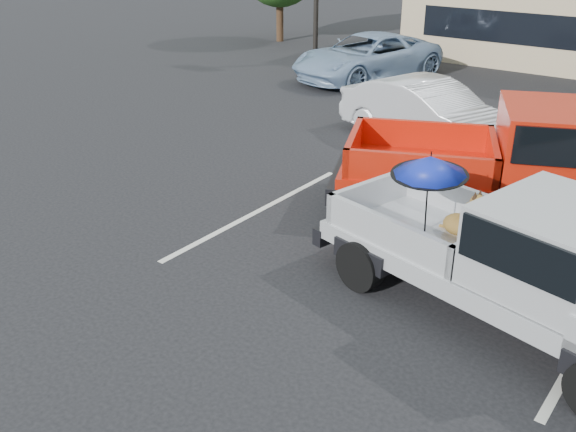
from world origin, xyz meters
name	(u,v)px	position (x,y,z in m)	size (l,w,h in m)	color
ground	(334,311)	(0.00, 0.00, 0.00)	(90.00, 90.00, 0.00)	black
stripe_left	(259,211)	(-3.00, 2.00, 0.00)	(0.12, 5.00, 0.01)	silver
silver_pickup	(536,260)	(2.27, 1.16, 1.05)	(5.99, 3.20, 2.06)	black
red_pickup	(542,160)	(1.24, 4.68, 1.16)	(6.78, 4.66, 2.12)	black
silver_sedan	(428,114)	(-2.24, 7.51, 0.77)	(1.63, 4.66, 1.54)	silver
blue_suv	(367,57)	(-7.00, 12.73, 0.76)	(2.51, 5.43, 1.51)	#809EBF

